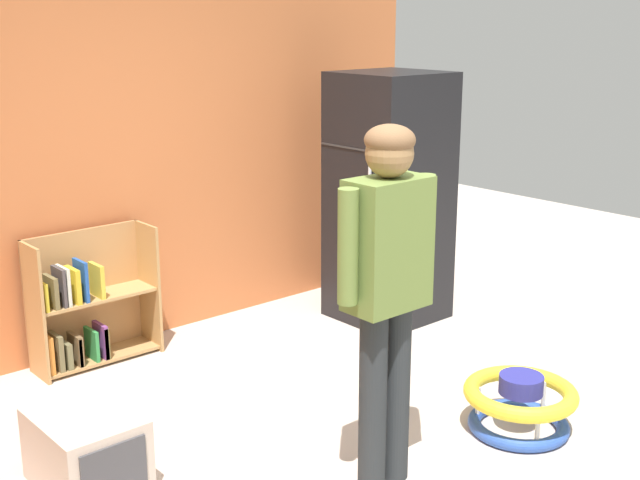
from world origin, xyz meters
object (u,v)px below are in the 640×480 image
at_px(bookshelf, 85,309).
at_px(standing_person, 387,275).
at_px(refrigerator, 389,198).
at_px(pet_carrier, 87,450).
at_px(baby_walker, 520,404).

relative_size(bookshelf, standing_person, 0.50).
distance_m(bookshelf, standing_person, 2.39).
bearing_deg(refrigerator, pet_carrier, -165.61).
bearing_deg(standing_person, pet_carrier, 139.86).
bearing_deg(pet_carrier, refrigerator, 14.39).
bearing_deg(bookshelf, pet_carrier, -116.12).
xyz_separation_m(refrigerator, pet_carrier, (-2.73, -0.70, -0.71)).
relative_size(baby_walker, pet_carrier, 1.09).
bearing_deg(refrigerator, standing_person, -135.98).
height_order(refrigerator, bookshelf, refrigerator).
height_order(refrigerator, standing_person, refrigerator).
bearing_deg(standing_person, bookshelf, 100.27).
bearing_deg(standing_person, baby_walker, -7.60).
xyz_separation_m(bookshelf, standing_person, (0.41, -2.25, 0.68)).
relative_size(standing_person, baby_walker, 2.83).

